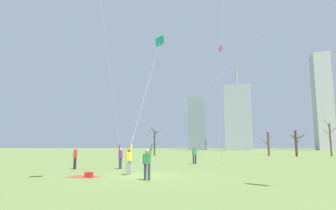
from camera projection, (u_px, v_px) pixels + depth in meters
ground_plane at (143, 176)px, 17.37m from camera, size 400.00×400.00×0.00m
kite_flyer_midfield_left_green at (117, 132)px, 21.08m from camera, size 2.99×11.11×13.27m
kite_flyer_foreground_right_red at (187, 120)px, 14.08m from camera, size 10.17×3.88×10.24m
kite_flyer_midfield_center_teal at (141, 112)px, 21.56m from camera, size 2.20×13.33×13.91m
bystander_strolling_midfield at (194, 155)px, 28.84m from camera, size 0.43×0.36×1.62m
bystander_far_off_by_trees at (75, 157)px, 22.28m from camera, size 0.28×0.50×1.62m
distant_kite_high_overhead_pink at (219, 58)px, 41.86m from camera, size 3.83×2.50×16.27m
picnic_spot at (87, 176)px, 16.48m from camera, size 1.83×1.43×0.31m
bare_tree_left_of_center at (330, 139)px, 49.98m from camera, size 2.22×2.48×6.40m
bare_tree_right_of_center at (268, 143)px, 52.94m from camera, size 1.76×1.70×4.39m
bare_tree_center at (155, 142)px, 53.92m from camera, size 0.71×2.95×5.16m
bare_tree_rightmost at (296, 142)px, 49.27m from camera, size 2.26×1.48×4.43m
skyline_mid_tower_right at (238, 117)px, 120.58m from camera, size 10.94×5.23×35.98m
skyline_squat_block at (323, 101)px, 124.54m from camera, size 6.78×8.07×41.83m
skyline_wide_slab at (197, 124)px, 129.74m from camera, size 6.98×7.84×22.75m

